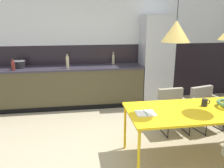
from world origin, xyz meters
name	(u,v)px	position (x,y,z in m)	size (l,w,h in m)	color
ground_plane	(147,163)	(0.00, 0.00, 0.00)	(8.23, 8.23, 0.00)	tan
back_wall_splashback_dark	(115,72)	(0.00, 2.75, 0.67)	(6.33, 0.12, 1.35)	black
back_wall_panel_upper	(115,15)	(0.00, 2.75, 2.02)	(6.33, 0.12, 1.35)	silver
kitchen_counter	(63,87)	(-1.23, 2.39, 0.45)	(3.59, 0.63, 0.90)	#494129
refrigerator_column	(156,60)	(0.90, 2.39, 1.00)	(0.68, 0.60, 2.00)	#ADAFB2
dining_table	(198,112)	(0.70, 0.03, 0.70)	(1.92, 0.86, 0.74)	yellow
armchair_far_side	(206,102)	(1.35, 0.90, 0.49)	(0.58, 0.57, 0.75)	gray
armchair_by_stool	(173,105)	(0.73, 0.89, 0.48)	(0.52, 0.50, 0.74)	gray
open_book	(145,113)	(-0.05, 0.00, 0.74)	(0.25, 0.21, 0.02)	white
mug_dark_espresso	(205,102)	(0.85, 0.14, 0.79)	(0.13, 0.08, 0.10)	black
cooking_pot	(19,64)	(-2.13, 2.45, 0.98)	(0.26, 0.26, 0.18)	black
bottle_wine_green	(67,62)	(-1.10, 2.29, 1.03)	(0.07, 0.07, 0.30)	tan
bottle_oil_tall	(13,66)	(-2.20, 2.22, 1.00)	(0.08, 0.08, 0.24)	maroon
bottle_spice_small	(113,59)	(-0.06, 2.60, 1.02)	(0.07, 0.07, 0.28)	tan
pendant_lamp_over_table_near	(176,31)	(0.31, 0.06, 1.78)	(0.35, 0.35, 0.99)	black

